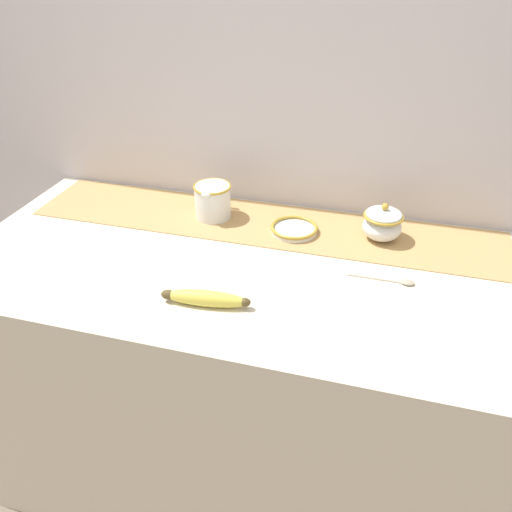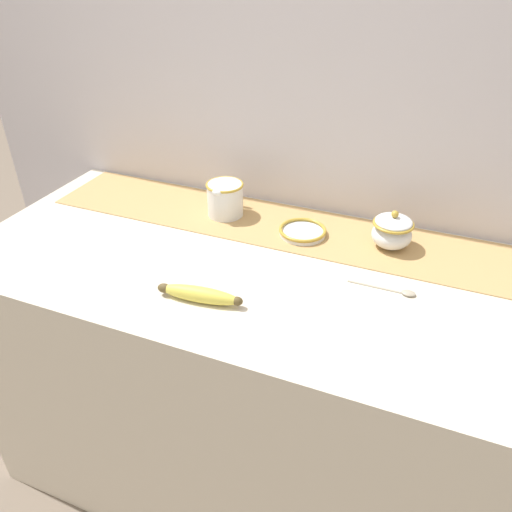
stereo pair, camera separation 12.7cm
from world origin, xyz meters
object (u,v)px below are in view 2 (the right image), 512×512
sugar_bowl (392,231)px  banana (200,294)px  cream_pitcher (225,198)px  spoon (403,292)px  small_dish (303,231)px

sugar_bowl → banana: sugar_bowl is taller
cream_pitcher → spoon: cream_pitcher is taller
banana → cream_pitcher: bearing=106.9°
cream_pitcher → small_dish: size_ratio=0.97×
banana → spoon: 0.49m
small_dish → sugar_bowl: bearing=6.6°
cream_pitcher → spoon: size_ratio=0.81×
small_dish → spoon: size_ratio=0.83×
banana → small_dish: bearing=71.2°
banana → spoon: banana is taller
spoon → small_dish: bearing=150.4°
cream_pitcher → sugar_bowl: bearing=-0.1°
cream_pitcher → sugar_bowl: size_ratio=1.20×
sugar_bowl → spoon: 0.22m
cream_pitcher → spoon: bearing=-19.8°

